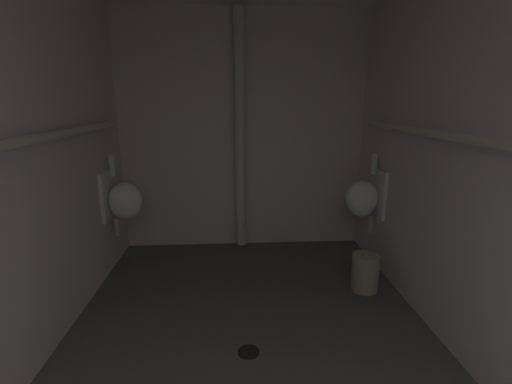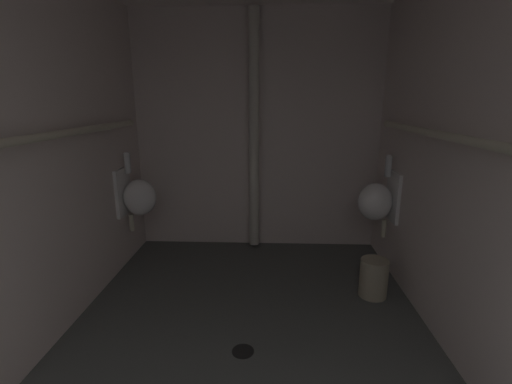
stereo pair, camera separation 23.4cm
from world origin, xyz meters
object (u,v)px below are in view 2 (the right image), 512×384
(urinal_left_mid, at_px, (137,196))
(standpipe_back_wall, at_px, (254,134))
(urinal_right_mid, at_px, (378,200))
(waste_bin, at_px, (374,278))
(floor_drain, at_px, (243,351))

(urinal_left_mid, bearing_deg, standpipe_back_wall, 22.50)
(urinal_left_mid, bearing_deg, urinal_right_mid, -1.57)
(urinal_left_mid, distance_m, standpipe_back_wall, 1.27)
(standpipe_back_wall, bearing_deg, waste_bin, -44.41)
(urinal_left_mid, bearing_deg, floor_drain, -49.27)
(urinal_right_mid, bearing_deg, urinal_left_mid, 178.43)
(standpipe_back_wall, bearing_deg, urinal_left_mid, -157.50)
(urinal_right_mid, bearing_deg, floor_drain, -133.21)
(standpipe_back_wall, xyz_separation_m, floor_drain, (0.01, -1.69, -1.19))
(urinal_right_mid, relative_size, waste_bin, 2.44)
(urinal_left_mid, distance_m, waste_bin, 2.20)
(standpipe_back_wall, height_order, waste_bin, standpipe_back_wall)
(urinal_right_mid, bearing_deg, waste_bin, -104.57)
(urinal_left_mid, height_order, standpipe_back_wall, standpipe_back_wall)
(standpipe_back_wall, distance_m, floor_drain, 2.07)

